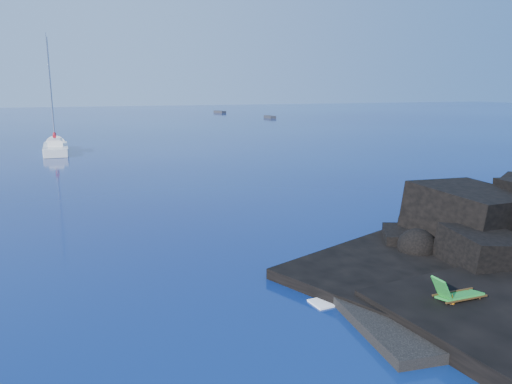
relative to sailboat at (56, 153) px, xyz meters
The scene contains 10 objects.
ground 52.96m from the sailboat, 79.65° to the right, with size 400.00×400.00×0.00m, color #04083F.
beach 53.47m from the sailboat, 74.80° to the right, with size 8.50×6.00×0.70m, color black.
surf_foam 49.28m from the sailboat, 72.87° to the right, with size 10.00×8.00×0.06m, color white, non-canonical shape.
sailboat is the anchor object (origin of this frame).
deck_chair 53.65m from the sailboat, 75.30° to the right, with size 1.83×0.80×1.26m, color #1C802B, non-canonical shape.
towel 53.49m from the sailboat, 73.23° to the right, with size 2.02×0.96×0.05m, color white.
sunbather 53.50m from the sailboat, 73.23° to the right, with size 1.68×0.41×0.22m, color tan, non-canonical shape.
marker_cone 53.72m from the sailboat, 75.90° to the right, with size 0.39×0.39×0.60m, color orange.
distant_boat_a 94.10m from the sailboat, 61.16° to the left, with size 1.54×4.95×0.66m, color #2A292F.
distant_boat_b 73.03m from the sailboat, 46.95° to the left, with size 1.48×4.76×0.63m, color #28282D.
Camera 1 is at (-8.19, -12.33, 7.79)m, focal length 35.00 mm.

